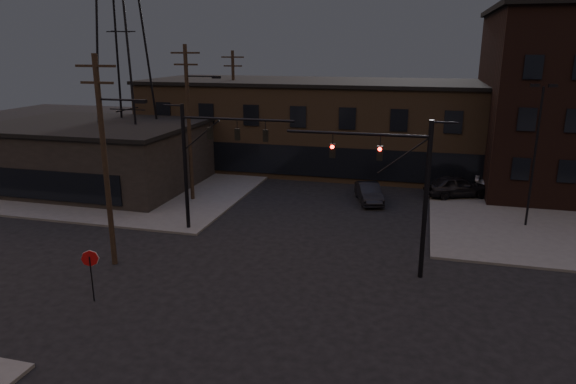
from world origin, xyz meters
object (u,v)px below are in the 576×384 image
Objects in this scene: traffic_signal_near at (403,182)px; traffic_signal_far at (204,154)px; car_crossing at (369,193)px; stop_sign at (90,264)px; parked_car_lot_a at (457,186)px; parked_car_lot_b at (506,187)px.

traffic_signal_far is at bearing 163.83° from traffic_signal_near.
traffic_signal_near is at bearing -94.25° from car_crossing.
traffic_signal_far is 3.23× the size of stop_sign.
traffic_signal_near is 1.62× the size of parked_car_lot_a.
traffic_signal_far is at bearing 82.68° from stop_sign.
stop_sign is 0.50× the size of parked_car_lot_a.
traffic_signal_far reaches higher than parked_car_lot_a.
stop_sign is 0.56× the size of car_crossing.
traffic_signal_far reaches higher than parked_car_lot_b.
traffic_signal_near is 13.53m from car_crossing.
traffic_signal_far is at bearing 105.79° from parked_car_lot_a.
parked_car_lot_a is (15.72, 11.80, -4.02)m from traffic_signal_far.
parked_car_lot_b is 10.89m from car_crossing.
parked_car_lot_b is at bearing 4.11° from car_crossing.
traffic_signal_near is at bearing -16.17° from traffic_signal_far.
stop_sign is at bearing 144.50° from parked_car_lot_b.
traffic_signal_far reaches higher than car_crossing.
stop_sign is at bearing -97.32° from traffic_signal_far.
traffic_signal_near reaches higher than stop_sign.
car_crossing is at bearing 61.04° from stop_sign.
traffic_signal_near is 15.17m from stop_sign.
traffic_signal_far is at bearing 130.27° from parked_car_lot_b.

